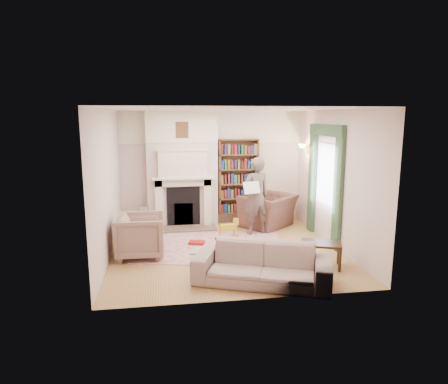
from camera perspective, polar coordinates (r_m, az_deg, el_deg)
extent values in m
plane|color=olive|center=(8.17, 0.27, -8.28)|extent=(4.50, 4.50, 0.00)
plane|color=white|center=(7.72, 0.29, 11.77)|extent=(4.50, 4.50, 0.00)
plane|color=beige|center=(10.03, -1.73, 3.51)|extent=(4.50, 0.00, 4.50)
plane|color=beige|center=(5.65, 3.83, -2.18)|extent=(4.50, 0.00, 4.50)
plane|color=beige|center=(7.80, -16.28, 1.00)|extent=(0.00, 4.50, 4.50)
plane|color=beige|center=(8.47, 15.50, 1.78)|extent=(0.00, 4.50, 4.50)
cube|color=beige|center=(9.79, -5.97, 3.28)|extent=(1.70, 0.35, 2.80)
cube|color=silver|center=(9.54, -5.86, 1.99)|extent=(1.47, 0.24, 0.05)
cube|color=black|center=(9.76, -5.81, -2.11)|extent=(0.80, 0.06, 0.96)
cube|color=silver|center=(9.51, -5.91, 4.00)|extent=(1.15, 0.18, 0.62)
cube|color=brown|center=(10.03, 2.06, 2.21)|extent=(1.00, 0.24, 1.85)
cube|color=silver|center=(8.82, 14.38, 2.50)|extent=(0.02, 0.90, 1.30)
cube|color=#2E482F|center=(8.21, 15.96, 0.07)|extent=(0.07, 0.32, 2.40)
cube|color=#2E482F|center=(9.48, 12.47, 1.62)|extent=(0.07, 0.32, 2.40)
cube|color=#2E482F|center=(8.72, 14.39, 8.56)|extent=(0.09, 1.70, 0.24)
cube|color=beige|center=(8.37, -1.91, -7.76)|extent=(3.25, 2.75, 0.01)
imported|color=#4A3127|center=(9.84, 6.31, -2.67)|extent=(1.60, 1.58, 0.78)
imported|color=gray|center=(7.86, -11.82, -6.11)|extent=(0.92, 0.89, 0.83)
imported|color=#B1A692|center=(6.56, 5.47, -10.24)|extent=(2.34, 1.59, 0.64)
imported|color=#564844|center=(9.06, 4.60, -0.60)|extent=(0.74, 0.58, 1.77)
cube|color=white|center=(8.79, 3.97, 0.63)|extent=(0.40, 0.21, 0.26)
cylinder|color=#AFB2B7|center=(9.74, -11.39, -3.66)|extent=(0.29, 0.29, 0.55)
cube|color=#EEC654|center=(8.03, -3.38, -8.44)|extent=(0.45, 0.45, 0.03)
cube|color=#A11215|center=(8.51, -3.90, -7.25)|extent=(0.38, 0.30, 0.06)
cube|color=red|center=(7.92, 3.55, -8.77)|extent=(0.25, 0.19, 0.02)
cube|color=red|center=(7.98, 3.18, -8.61)|extent=(0.25, 0.19, 0.02)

